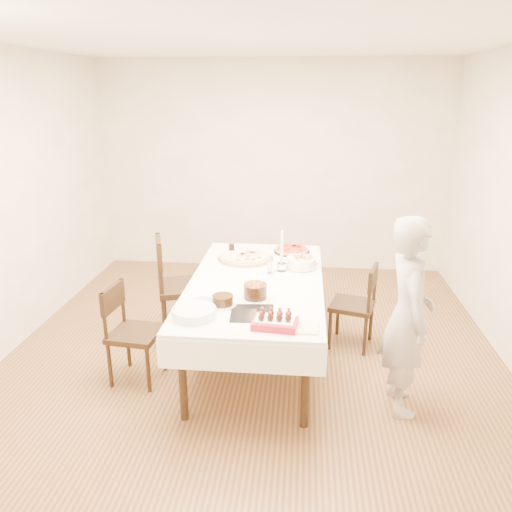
# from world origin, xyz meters

# --- Properties ---
(floor) EXTENTS (5.00, 5.00, 0.00)m
(floor) POSITION_xyz_m (0.00, 0.00, 0.00)
(floor) COLOR #58311E
(floor) RESTS_ON ground
(wall_back) EXTENTS (4.50, 0.04, 2.70)m
(wall_back) POSITION_xyz_m (0.00, 2.50, 1.35)
(wall_back) COLOR #F0E6CA
(wall_back) RESTS_ON floor
(wall_front) EXTENTS (4.50, 0.04, 2.70)m
(wall_front) POSITION_xyz_m (0.00, -2.50, 1.35)
(wall_front) COLOR #F0E6CA
(wall_front) RESTS_ON floor
(ceiling) EXTENTS (5.00, 5.00, 0.00)m
(ceiling) POSITION_xyz_m (0.00, 0.00, 2.70)
(ceiling) COLOR white
(ceiling) RESTS_ON wall_back
(dining_table) EXTENTS (1.85, 2.41, 0.75)m
(dining_table) POSITION_xyz_m (0.03, -0.01, 0.38)
(dining_table) COLOR white
(dining_table) RESTS_ON floor
(chair_right_savory) EXTENTS (0.51, 0.51, 0.81)m
(chair_right_savory) POSITION_xyz_m (0.90, 0.32, 0.41)
(chair_right_savory) COLOR #311F10
(chair_right_savory) RESTS_ON floor
(chair_left_savory) EXTENTS (0.66, 0.66, 1.02)m
(chair_left_savory) POSITION_xyz_m (-0.71, 0.37, 0.51)
(chair_left_savory) COLOR #311F10
(chair_left_savory) RESTS_ON floor
(chair_left_dessert) EXTENTS (0.47, 0.47, 0.83)m
(chair_left_dessert) POSITION_xyz_m (-0.92, -0.45, 0.42)
(chair_left_dessert) COLOR #311F10
(chair_left_dessert) RESTS_ON floor
(person) EXTENTS (0.40, 0.57, 1.50)m
(person) POSITION_xyz_m (1.20, -0.62, 0.75)
(person) COLOR #B1ABA7
(person) RESTS_ON floor
(pizza_white) EXTENTS (0.62, 0.62, 0.04)m
(pizza_white) POSITION_xyz_m (-0.13, 0.54, 0.77)
(pizza_white) COLOR beige
(pizza_white) RESTS_ON dining_table
(pizza_pepperoni) EXTENTS (0.38, 0.38, 0.04)m
(pizza_pepperoni) POSITION_xyz_m (0.31, 0.83, 0.77)
(pizza_pepperoni) COLOR red
(pizza_pepperoni) RESTS_ON dining_table
(red_placemat) EXTENTS (0.30, 0.30, 0.01)m
(red_placemat) POSITION_xyz_m (0.42, 0.41, 0.75)
(red_placemat) COLOR #B21E1E
(red_placemat) RESTS_ON dining_table
(pasta_bowl) EXTENTS (0.32, 0.32, 0.09)m
(pasta_bowl) POSITION_xyz_m (0.41, 0.36, 0.80)
(pasta_bowl) COLOR white
(pasta_bowl) RESTS_ON dining_table
(taper_candle) EXTENTS (0.10, 0.10, 0.39)m
(taper_candle) POSITION_xyz_m (0.24, 0.26, 0.95)
(taper_candle) COLOR white
(taper_candle) RESTS_ON dining_table
(shaker_pair) EXTENTS (0.10, 0.10, 0.11)m
(shaker_pair) POSITION_xyz_m (0.13, 0.18, 0.81)
(shaker_pair) COLOR white
(shaker_pair) RESTS_ON dining_table
(cola_glass) EXTENTS (0.07, 0.07, 0.10)m
(cola_glass) POSITION_xyz_m (-0.28, 0.70, 0.80)
(cola_glass) COLOR black
(cola_glass) RESTS_ON dining_table
(layer_cake) EXTENTS (0.21, 0.21, 0.09)m
(layer_cake) POSITION_xyz_m (-0.17, -0.56, 0.79)
(layer_cake) COLOR black
(layer_cake) RESTS_ON dining_table
(cake_board) EXTENTS (0.34, 0.34, 0.01)m
(cake_board) POSITION_xyz_m (0.07, -0.68, 0.75)
(cake_board) COLOR black
(cake_board) RESTS_ON dining_table
(birthday_cake) EXTENTS (0.22, 0.22, 0.17)m
(birthday_cake) POSITION_xyz_m (0.06, -0.38, 0.85)
(birthday_cake) COLOR #3B1F10
(birthday_cake) RESTS_ON dining_table
(strawberry_box) EXTENTS (0.33, 0.24, 0.08)m
(strawberry_box) POSITION_xyz_m (0.25, -0.87, 0.79)
(strawberry_box) COLOR #AD1327
(strawberry_box) RESTS_ON dining_table
(box_lid) EXTENTS (0.30, 0.20, 0.02)m
(box_lid) POSITION_xyz_m (0.40, -0.88, 0.75)
(box_lid) COLOR beige
(box_lid) RESTS_ON dining_table
(plate_stack) EXTENTS (0.38, 0.38, 0.07)m
(plate_stack) POSITION_xyz_m (-0.35, -0.76, 0.78)
(plate_stack) COLOR white
(plate_stack) RESTS_ON dining_table
(china_plate) EXTENTS (0.25, 0.25, 0.01)m
(china_plate) POSITION_xyz_m (-0.34, -0.51, 0.75)
(china_plate) COLOR white
(china_plate) RESTS_ON dining_table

